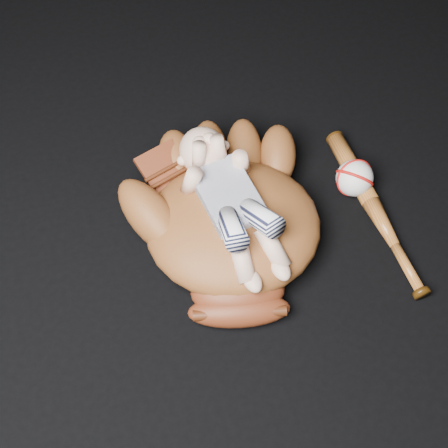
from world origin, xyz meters
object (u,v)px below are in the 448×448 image
at_px(baseball_glove, 233,221).
at_px(baseball_bat, 376,211).
at_px(baseball, 355,178).
at_px(newborn_baby, 234,205).

bearing_deg(baseball_glove, baseball_bat, 8.00).
bearing_deg(baseball, baseball_glove, -171.56).
bearing_deg(baseball_bat, baseball_glove, 173.00).
distance_m(baseball_glove, newborn_baby, 0.05).
distance_m(newborn_baby, baseball, 0.29).
height_order(baseball_glove, baseball, baseball_glove).
xyz_separation_m(newborn_baby, baseball, (0.28, 0.04, -0.09)).
xyz_separation_m(baseball_glove, baseball_bat, (0.29, -0.04, -0.06)).
distance_m(newborn_baby, baseball_bat, 0.31).
xyz_separation_m(baseball_glove, newborn_baby, (0.00, 0.00, 0.05)).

